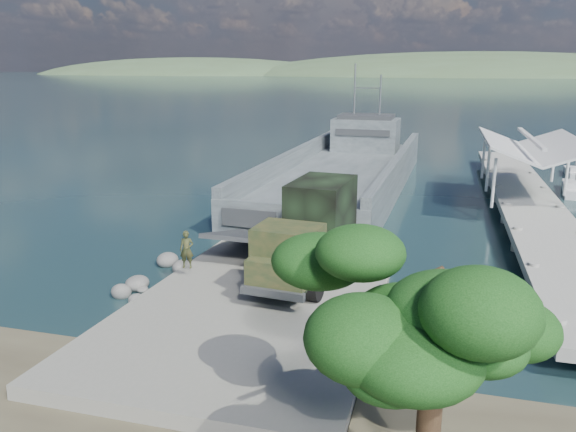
{
  "coord_description": "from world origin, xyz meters",
  "views": [
    {
      "loc": [
        6.86,
        -21.99,
        10.02
      ],
      "look_at": [
        -0.67,
        6.0,
        2.21
      ],
      "focal_mm": 35.0,
      "sensor_mm": 36.0,
      "label": 1
    }
  ],
  "objects_px": {
    "landing_craft": "(343,179)",
    "sailboat_far": "(575,173)",
    "pier": "(527,191)",
    "overhang_tree": "(415,309)",
    "soldier": "(187,257)",
    "sailboat_near": "(574,190)",
    "military_truck": "(311,230)"
  },
  "relations": [
    {
      "from": "military_truck",
      "to": "overhang_tree",
      "type": "relative_size",
      "value": 1.34
    },
    {
      "from": "military_truck",
      "to": "soldier",
      "type": "distance_m",
      "value": 5.92
    },
    {
      "from": "pier",
      "to": "landing_craft",
      "type": "height_order",
      "value": "landing_craft"
    },
    {
      "from": "sailboat_far",
      "to": "military_truck",
      "type": "bearing_deg",
      "value": -115.73
    },
    {
      "from": "landing_craft",
      "to": "sailboat_near",
      "type": "height_order",
      "value": "landing_craft"
    },
    {
      "from": "sailboat_near",
      "to": "overhang_tree",
      "type": "height_order",
      "value": "sailboat_near"
    },
    {
      "from": "landing_craft",
      "to": "sailboat_far",
      "type": "relative_size",
      "value": 6.56
    },
    {
      "from": "military_truck",
      "to": "soldier",
      "type": "height_order",
      "value": "military_truck"
    },
    {
      "from": "sailboat_far",
      "to": "sailboat_near",
      "type": "bearing_deg",
      "value": -97.92
    },
    {
      "from": "sailboat_far",
      "to": "overhang_tree",
      "type": "relative_size",
      "value": 0.84
    },
    {
      "from": "pier",
      "to": "overhang_tree",
      "type": "distance_m",
      "value": 30.17
    },
    {
      "from": "landing_craft",
      "to": "overhang_tree",
      "type": "xyz_separation_m",
      "value": [
        7.16,
        -33.69,
        4.06
      ]
    },
    {
      "from": "soldier",
      "to": "sailboat_far",
      "type": "relative_size",
      "value": 0.31
    },
    {
      "from": "sailboat_near",
      "to": "landing_craft",
      "type": "bearing_deg",
      "value": -162.12
    },
    {
      "from": "military_truck",
      "to": "sailboat_far",
      "type": "xyz_separation_m",
      "value": [
        17.92,
        32.01,
        -2.26
      ]
    },
    {
      "from": "soldier",
      "to": "sailboat_near",
      "type": "xyz_separation_m",
      "value": [
        21.73,
        25.92,
        -1.03
      ]
    },
    {
      "from": "pier",
      "to": "landing_craft",
      "type": "distance_m",
      "value": 14.27
    },
    {
      "from": "soldier",
      "to": "landing_craft",
      "type": "bearing_deg",
      "value": 67.63
    },
    {
      "from": "pier",
      "to": "sailboat_far",
      "type": "height_order",
      "value": "sailboat_far"
    },
    {
      "from": "landing_craft",
      "to": "soldier",
      "type": "distance_m",
      "value": 22.86
    },
    {
      "from": "pier",
      "to": "overhang_tree",
      "type": "height_order",
      "value": "overhang_tree"
    },
    {
      "from": "overhang_tree",
      "to": "soldier",
      "type": "bearing_deg",
      "value": 133.87
    },
    {
      "from": "military_truck",
      "to": "sailboat_near",
      "type": "height_order",
      "value": "sailboat_near"
    },
    {
      "from": "military_truck",
      "to": "landing_craft",
      "type": "bearing_deg",
      "value": 100.81
    },
    {
      "from": "pier",
      "to": "sailboat_far",
      "type": "distance_m",
      "value": 17.08
    },
    {
      "from": "military_truck",
      "to": "sailboat_far",
      "type": "height_order",
      "value": "sailboat_far"
    },
    {
      "from": "soldier",
      "to": "sailboat_far",
      "type": "bearing_deg",
      "value": 42.01
    },
    {
      "from": "sailboat_far",
      "to": "overhang_tree",
      "type": "height_order",
      "value": "overhang_tree"
    },
    {
      "from": "military_truck",
      "to": "soldier",
      "type": "relative_size",
      "value": 5.17
    },
    {
      "from": "landing_craft",
      "to": "soldier",
      "type": "height_order",
      "value": "landing_craft"
    },
    {
      "from": "soldier",
      "to": "military_truck",
      "type": "bearing_deg",
      "value": 6.68
    },
    {
      "from": "landing_craft",
      "to": "overhang_tree",
      "type": "bearing_deg",
      "value": -75.93
    }
  ]
}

